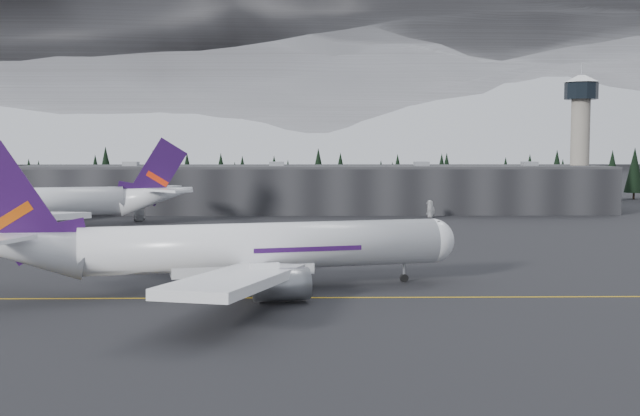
{
  "coord_description": "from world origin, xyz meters",
  "views": [
    {
      "loc": [
        -2.15,
        -95.9,
        17.96
      ],
      "look_at": [
        0.0,
        20.0,
        9.0
      ],
      "focal_mm": 45.0,
      "sensor_mm": 36.0,
      "label": 1
    }
  ],
  "objects_px": {
    "gse_vehicle_a": "(139,218)",
    "gse_vehicle_b": "(431,215)",
    "control_tower": "(580,127)",
    "terminal": "(313,188)",
    "jet_parked": "(37,203)",
    "jet_main": "(221,249)"
  },
  "relations": [
    {
      "from": "gse_vehicle_a",
      "to": "gse_vehicle_b",
      "type": "bearing_deg",
      "value": -21.98
    },
    {
      "from": "control_tower",
      "to": "gse_vehicle_a",
      "type": "xyz_separation_m",
      "value": [
        -116.8,
        -33.26,
        -22.62
      ]
    },
    {
      "from": "terminal",
      "to": "control_tower",
      "type": "xyz_separation_m",
      "value": [
        75.0,
        3.0,
        17.11
      ]
    },
    {
      "from": "jet_parked",
      "to": "gse_vehicle_b",
      "type": "height_order",
      "value": "jet_parked"
    },
    {
      "from": "terminal",
      "to": "gse_vehicle_a",
      "type": "distance_m",
      "value": 51.9
    },
    {
      "from": "control_tower",
      "to": "jet_main",
      "type": "xyz_separation_m",
      "value": [
        -87.64,
        -124.95,
        -18.15
      ]
    },
    {
      "from": "jet_main",
      "to": "control_tower",
      "type": "bearing_deg",
      "value": 41.23
    },
    {
      "from": "jet_main",
      "to": "gse_vehicle_a",
      "type": "xyz_separation_m",
      "value": [
        -29.15,
        91.69,
        -4.47
      ]
    },
    {
      "from": "gse_vehicle_a",
      "to": "jet_main",
      "type": "bearing_deg",
      "value": -101.68
    },
    {
      "from": "jet_main",
      "to": "gse_vehicle_a",
      "type": "bearing_deg",
      "value": 93.92
    },
    {
      "from": "terminal",
      "to": "gse_vehicle_b",
      "type": "distance_m",
      "value": 36.64
    },
    {
      "from": "terminal",
      "to": "gse_vehicle_b",
      "type": "height_order",
      "value": "terminal"
    },
    {
      "from": "terminal",
      "to": "gse_vehicle_a",
      "type": "bearing_deg",
      "value": -144.1
    },
    {
      "from": "terminal",
      "to": "gse_vehicle_b",
      "type": "relative_size",
      "value": 36.0
    },
    {
      "from": "control_tower",
      "to": "gse_vehicle_b",
      "type": "distance_m",
      "value": 56.3
    },
    {
      "from": "jet_main",
      "to": "jet_parked",
      "type": "bearing_deg",
      "value": 108.32
    },
    {
      "from": "gse_vehicle_b",
      "to": "jet_main",
      "type": "bearing_deg",
      "value": -47.31
    },
    {
      "from": "control_tower",
      "to": "jet_parked",
      "type": "xyz_separation_m",
      "value": [
        -135.84,
        -47.95,
        -17.78
      ]
    },
    {
      "from": "terminal",
      "to": "control_tower",
      "type": "relative_size",
      "value": 4.24
    },
    {
      "from": "terminal",
      "to": "control_tower",
      "type": "bearing_deg",
      "value": 2.29
    },
    {
      "from": "jet_main",
      "to": "gse_vehicle_b",
      "type": "bearing_deg",
      "value": 53.63
    },
    {
      "from": "terminal",
      "to": "jet_parked",
      "type": "bearing_deg",
      "value": -143.54
    }
  ]
}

